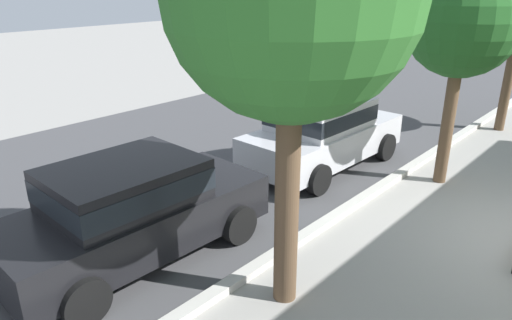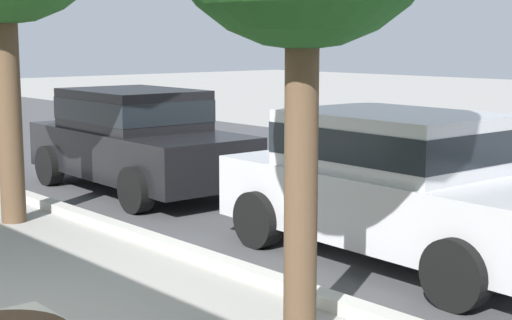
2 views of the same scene
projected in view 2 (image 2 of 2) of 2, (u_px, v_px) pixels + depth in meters
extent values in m
cube|color=#424244|center=(504.00, 211.00, 10.58)|extent=(60.00, 9.00, 0.01)
cube|color=#B2AFA8|center=(248.00, 273.00, 7.58)|extent=(60.00, 0.20, 0.12)
cylinder|color=brown|center=(9.00, 108.00, 9.75)|extent=(0.31, 0.31, 2.92)
cylinder|color=brown|center=(301.00, 178.00, 5.83)|extent=(0.25, 0.25, 2.56)
cube|color=black|center=(139.00, 152.00, 11.91)|extent=(4.15, 1.83, 0.70)
cube|color=black|center=(133.00, 109.00, 11.93)|extent=(2.18, 1.63, 0.60)
cube|color=black|center=(133.00, 109.00, 11.93)|extent=(2.19, 1.65, 0.33)
cylinder|color=black|center=(236.00, 176.00, 11.47)|extent=(0.65, 0.24, 0.64)
cylinder|color=black|center=(136.00, 190.00, 10.40)|extent=(0.65, 0.24, 0.64)
cylinder|color=black|center=(141.00, 156.00, 13.51)|extent=(0.65, 0.24, 0.64)
cylinder|color=black|center=(50.00, 165.00, 12.44)|extent=(0.65, 0.24, 0.64)
cube|color=#B7B7BC|center=(401.00, 203.00, 8.16)|extent=(4.15, 1.83, 0.70)
cube|color=#B7B7BC|center=(392.00, 140.00, 8.18)|extent=(2.18, 1.63, 0.60)
cube|color=black|center=(392.00, 140.00, 8.18)|extent=(2.19, 1.65, 0.33)
cylinder|color=black|center=(456.00, 274.00, 6.66)|extent=(0.65, 0.24, 0.64)
cylinder|color=black|center=(362.00, 200.00, 9.76)|extent=(0.65, 0.24, 0.64)
cylinder|color=black|center=(258.00, 219.00, 8.69)|extent=(0.65, 0.24, 0.64)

